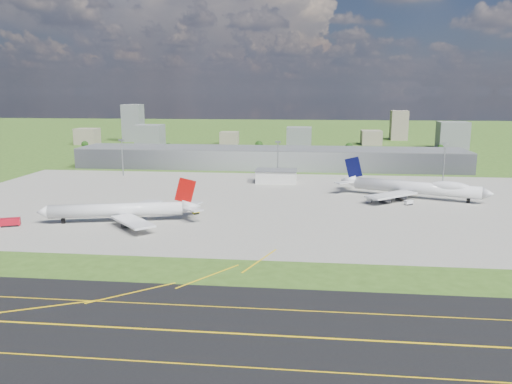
# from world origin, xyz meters

# --- Properties ---
(ground) EXTENTS (1400.00, 1400.00, 0.00)m
(ground) POSITION_xyz_m (0.00, 150.00, 0.00)
(ground) COLOR #35561B
(ground) RESTS_ON ground
(taxiway) EXTENTS (1400.00, 60.00, 0.06)m
(taxiway) POSITION_xyz_m (0.00, -110.00, 0.03)
(taxiway) COLOR black
(taxiway) RESTS_ON ground
(apron) EXTENTS (360.00, 190.00, 0.08)m
(apron) POSITION_xyz_m (10.00, 40.00, 0.04)
(apron) COLOR gray
(apron) RESTS_ON ground
(terminal) EXTENTS (300.00, 42.00, 15.00)m
(terminal) POSITION_xyz_m (0.00, 165.00, 7.50)
(terminal) COLOR gray
(terminal) RESTS_ON ground
(ops_building) EXTENTS (26.00, 16.00, 8.00)m
(ops_building) POSITION_xyz_m (10.00, 100.00, 4.00)
(ops_building) COLOR silver
(ops_building) RESTS_ON ground
(mast_west) EXTENTS (3.50, 2.00, 25.90)m
(mast_west) POSITION_xyz_m (-100.00, 115.00, 17.71)
(mast_west) COLOR gray
(mast_west) RESTS_ON ground
(mast_center) EXTENTS (3.50, 2.00, 25.90)m
(mast_center) POSITION_xyz_m (10.00, 115.00, 17.71)
(mast_center) COLOR gray
(mast_center) RESTS_ON ground
(mast_east) EXTENTS (3.50, 2.00, 25.90)m
(mast_east) POSITION_xyz_m (120.00, 115.00, 17.71)
(mast_east) COLOR gray
(mast_east) RESTS_ON ground
(airliner_red_twin) EXTENTS (72.66, 55.70, 20.15)m
(airliner_red_twin) POSITION_xyz_m (-53.02, -8.43, 5.37)
(airliner_red_twin) COLOR silver
(airliner_red_twin) RESTS_ON ground
(airliner_blue_quad) EXTENTS (79.89, 60.97, 21.68)m
(airliner_blue_quad) POSITION_xyz_m (91.01, 59.05, 6.03)
(airliner_blue_quad) COLOR silver
(airliner_blue_quad) RESTS_ON ground
(fire_truck) EXTENTS (8.89, 6.10, 3.68)m
(fire_truck) POSITION_xyz_m (-99.94, -21.62, 1.83)
(fire_truck) COLOR #B10C1D
(fire_truck) RESTS_ON ground
(tug_yellow) EXTENTS (3.71, 3.40, 1.65)m
(tug_yellow) POSITION_xyz_m (-23.04, 9.32, 0.87)
(tug_yellow) COLOR yellow
(tug_yellow) RESTS_ON ground
(van_white_near) EXTENTS (3.79, 5.88, 2.74)m
(van_white_near) POSITION_xyz_m (64.31, 45.62, 1.38)
(van_white_near) COLOR white
(van_white_near) RESTS_ON ground
(van_white_far) EXTENTS (5.12, 4.53, 2.45)m
(van_white_far) POSITION_xyz_m (84.21, 41.41, 1.24)
(van_white_far) COLOR white
(van_white_far) RESTS_ON ground
(bldg_far_w) EXTENTS (24.00, 20.00, 18.00)m
(bldg_far_w) POSITION_xyz_m (-220.00, 320.00, 9.00)
(bldg_far_w) COLOR gray
(bldg_far_w) RESTS_ON ground
(bldg_w) EXTENTS (28.00, 22.00, 24.00)m
(bldg_w) POSITION_xyz_m (-140.00, 300.00, 12.00)
(bldg_w) COLOR slate
(bldg_w) RESTS_ON ground
(bldg_cw) EXTENTS (20.00, 18.00, 14.00)m
(bldg_cw) POSITION_xyz_m (-60.00, 340.00, 7.00)
(bldg_cw) COLOR gray
(bldg_cw) RESTS_ON ground
(bldg_c) EXTENTS (26.00, 20.00, 22.00)m
(bldg_c) POSITION_xyz_m (20.00, 310.00, 11.00)
(bldg_c) COLOR slate
(bldg_c) RESTS_ON ground
(bldg_ce) EXTENTS (22.00, 24.00, 16.00)m
(bldg_ce) POSITION_xyz_m (100.00, 350.00, 8.00)
(bldg_ce) COLOR gray
(bldg_ce) RESTS_ON ground
(bldg_e) EXTENTS (30.00, 22.00, 28.00)m
(bldg_e) POSITION_xyz_m (180.00, 320.00, 14.00)
(bldg_e) COLOR slate
(bldg_e) RESTS_ON ground
(bldg_tall_w) EXTENTS (22.00, 20.00, 44.00)m
(bldg_tall_w) POSITION_xyz_m (-180.00, 360.00, 22.00)
(bldg_tall_w) COLOR slate
(bldg_tall_w) RESTS_ON ground
(bldg_tall_e) EXTENTS (20.00, 18.00, 36.00)m
(bldg_tall_e) POSITION_xyz_m (140.00, 410.00, 18.00)
(bldg_tall_e) COLOR gray
(bldg_tall_e) RESTS_ON ground
(tree_far_w) EXTENTS (7.20, 7.20, 8.80)m
(tree_far_w) POSITION_xyz_m (-200.00, 270.00, 5.18)
(tree_far_w) COLOR #382314
(tree_far_w) RESTS_ON ground
(tree_w) EXTENTS (6.75, 6.75, 8.25)m
(tree_w) POSITION_xyz_m (-110.00, 265.00, 4.86)
(tree_w) COLOR #382314
(tree_w) RESTS_ON ground
(tree_c) EXTENTS (8.10, 8.10, 9.90)m
(tree_c) POSITION_xyz_m (-20.00, 280.00, 5.84)
(tree_c) COLOR #382314
(tree_c) RESTS_ON ground
(tree_e) EXTENTS (7.65, 7.65, 9.35)m
(tree_e) POSITION_xyz_m (70.00, 275.00, 5.51)
(tree_e) COLOR #382314
(tree_e) RESTS_ON ground
(tree_far_e) EXTENTS (6.30, 6.30, 7.70)m
(tree_far_e) POSITION_xyz_m (160.00, 285.00, 4.53)
(tree_far_e) COLOR #382314
(tree_far_e) RESTS_ON ground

